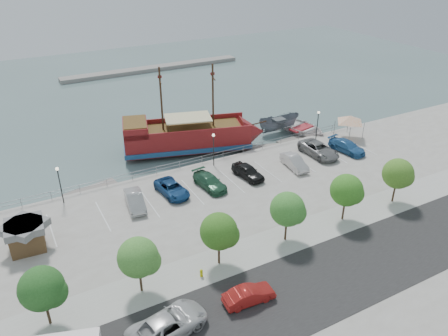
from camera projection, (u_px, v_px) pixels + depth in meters
name	position (u px, v px, depth m)	size (l,w,h in m)	color
ground	(240.00, 197.00, 49.50)	(160.00, 160.00, 0.00)	#4F6865
land_slab	(380.00, 320.00, 33.00)	(100.00, 58.00, 1.20)	gray
street	(337.00, 275.00, 36.60)	(100.00, 8.00, 0.04)	black
sidewalk	(294.00, 236.00, 41.26)	(100.00, 4.00, 0.05)	#A7A6A0
seawall_railing	(209.00, 158.00, 54.84)	(50.00, 0.06, 1.00)	gray
far_shore	(153.00, 68.00, 96.23)	(40.00, 3.00, 0.80)	gray
pirate_ship	(197.00, 136.00, 59.38)	(19.98, 10.41, 12.37)	maroon
patrol_boat	(279.00, 125.00, 65.03)	(2.44, 6.49, 2.51)	slate
speedboat	(302.00, 129.00, 64.66)	(5.76, 8.06, 1.67)	silver
dock_west	(91.00, 190.00, 50.41)	(6.21, 1.78, 0.36)	gray
dock_mid	(264.00, 148.00, 60.46)	(6.23, 1.78, 0.36)	gray
dock_east	(300.00, 139.00, 63.02)	(7.13, 2.04, 0.41)	gray
shed	(26.00, 235.00, 39.12)	(3.47, 3.47, 2.68)	brown
canopy_tent	(351.00, 116.00, 60.13)	(4.88, 4.88, 3.75)	slate
street_van	(168.00, 324.00, 30.85)	(2.76, 5.98, 1.66)	silver
street_sedan	(249.00, 295.00, 33.58)	(1.44, 4.12, 1.36)	#B01E1B
fire_hydrant	(201.00, 273.00, 36.21)	(0.26, 0.26, 0.75)	#C2C007
lamp_post_left	(59.00, 179.00, 45.12)	(0.36, 0.36, 4.28)	black
lamp_post_mid	(214.00, 144.00, 52.70)	(0.36, 0.36, 4.28)	black
lamp_post_right	(318.00, 120.00, 59.44)	(0.36, 0.36, 4.28)	black
tree_a	(44.00, 289.00, 30.46)	(3.30, 3.20, 5.00)	#473321
tree_b	(140.00, 258.00, 33.41)	(3.30, 3.20, 5.00)	#473321
tree_c	(221.00, 232.00, 36.36)	(3.30, 3.20, 5.00)	#473321
tree_d	(289.00, 210.00, 39.30)	(3.30, 3.20, 5.00)	#473321
tree_e	(348.00, 191.00, 42.25)	(3.30, 3.20, 5.00)	#473321
tree_f	(399.00, 174.00, 45.20)	(3.30, 3.20, 5.00)	#473321
parked_car_b	(135.00, 200.00, 45.44)	(1.65, 4.74, 1.56)	#A3A3A3
parked_car_c	(172.00, 189.00, 47.75)	(2.32, 5.03, 1.40)	navy
parked_car_d	(210.00, 182.00, 49.03)	(2.05, 5.03, 1.46)	#2A5C3F
parked_car_e	(248.00, 172.00, 51.04)	(1.85, 4.61, 1.57)	black
parked_car_f	(294.00, 162.00, 53.23)	(1.62, 4.64, 1.53)	beige
parked_car_g	(319.00, 149.00, 56.26)	(2.75, 5.97, 1.66)	gray
parked_car_h	(347.00, 146.00, 57.21)	(2.13, 5.23, 1.52)	#2B649E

